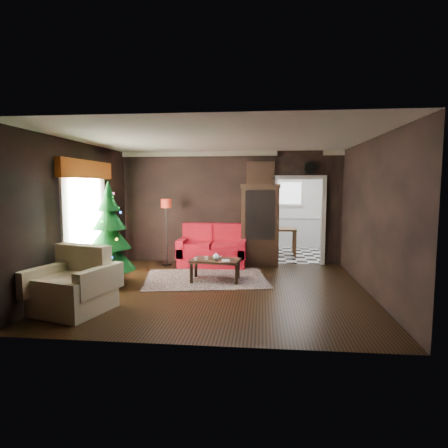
# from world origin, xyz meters

# --- Properties ---
(floor) EXTENTS (5.50, 5.50, 0.00)m
(floor) POSITION_xyz_m (0.00, 0.00, 0.00)
(floor) COLOR black
(floor) RESTS_ON ground
(ceiling) EXTENTS (5.50, 5.50, 0.00)m
(ceiling) POSITION_xyz_m (0.00, 0.00, 2.80)
(ceiling) COLOR white
(ceiling) RESTS_ON ground
(wall_back) EXTENTS (5.50, 0.00, 5.50)m
(wall_back) POSITION_xyz_m (0.00, 2.50, 1.40)
(wall_back) COLOR black
(wall_back) RESTS_ON ground
(wall_front) EXTENTS (5.50, 0.00, 5.50)m
(wall_front) POSITION_xyz_m (0.00, -2.50, 1.40)
(wall_front) COLOR black
(wall_front) RESTS_ON ground
(wall_left) EXTENTS (0.00, 5.50, 5.50)m
(wall_left) POSITION_xyz_m (-2.75, 0.00, 1.40)
(wall_left) COLOR black
(wall_left) RESTS_ON ground
(wall_right) EXTENTS (0.00, 5.50, 5.50)m
(wall_right) POSITION_xyz_m (2.75, 0.00, 1.40)
(wall_right) COLOR black
(wall_right) RESTS_ON ground
(doorway) EXTENTS (1.10, 0.10, 2.10)m
(doorway) POSITION_xyz_m (1.70, 2.50, 1.05)
(doorway) COLOR beige
(doorway) RESTS_ON ground
(left_window) EXTENTS (0.05, 1.60, 1.40)m
(left_window) POSITION_xyz_m (-2.71, 0.20, 1.45)
(left_window) COLOR white
(left_window) RESTS_ON wall_left
(valance) EXTENTS (0.12, 2.10, 0.35)m
(valance) POSITION_xyz_m (-2.63, 0.20, 2.27)
(valance) COLOR #953D10
(valance) RESTS_ON wall_left
(kitchen_floor) EXTENTS (3.00, 3.00, 0.00)m
(kitchen_floor) POSITION_xyz_m (1.70, 4.00, 0.00)
(kitchen_floor) COLOR white
(kitchen_floor) RESTS_ON ground
(kitchen_window) EXTENTS (0.70, 0.06, 0.70)m
(kitchen_window) POSITION_xyz_m (1.70, 5.45, 1.70)
(kitchen_window) COLOR white
(kitchen_window) RESTS_ON ground
(rug) EXTENTS (2.79, 2.25, 0.01)m
(rug) POSITION_xyz_m (-0.36, 0.76, 0.01)
(rug) COLOR #32252B
(rug) RESTS_ON ground
(loveseat) EXTENTS (1.70, 0.90, 1.00)m
(loveseat) POSITION_xyz_m (-0.40, 2.05, 0.50)
(loveseat) COLOR #820602
(loveseat) RESTS_ON ground
(curio_cabinet) EXTENTS (0.90, 0.45, 1.90)m
(curio_cabinet) POSITION_xyz_m (0.75, 2.27, 0.95)
(curio_cabinet) COLOR black
(curio_cabinet) RESTS_ON ground
(floor_lamp) EXTENTS (0.33, 0.33, 1.60)m
(floor_lamp) POSITION_xyz_m (-1.51, 1.94, 0.83)
(floor_lamp) COLOR black
(floor_lamp) RESTS_ON ground
(christmas_tree) EXTENTS (1.30, 1.30, 1.87)m
(christmas_tree) POSITION_xyz_m (-2.15, 0.07, 1.05)
(christmas_tree) COLOR black
(christmas_tree) RESTS_ON ground
(armchair) EXTENTS (1.28, 1.28, 1.06)m
(armchair) POSITION_xyz_m (-2.12, -1.45, 0.46)
(armchair) COLOR tan
(armchair) RESTS_ON ground
(coffee_table) EXTENTS (1.06, 0.73, 0.44)m
(coffee_table) POSITION_xyz_m (-0.14, 0.60, 0.23)
(coffee_table) COLOR black
(coffee_table) RESTS_ON rug
(teapot) EXTENTS (0.20, 0.20, 0.15)m
(teapot) POSITION_xyz_m (-0.12, 0.46, 0.53)
(teapot) COLOR white
(teapot) RESTS_ON coffee_table
(cup_a) EXTENTS (0.08, 0.08, 0.06)m
(cup_a) POSITION_xyz_m (-0.33, 0.57, 0.49)
(cup_a) COLOR white
(cup_a) RESTS_ON coffee_table
(cup_b) EXTENTS (0.09, 0.09, 0.06)m
(cup_b) POSITION_xyz_m (-0.54, 0.47, 0.48)
(cup_b) COLOR white
(cup_b) RESTS_ON coffee_table
(book) EXTENTS (0.16, 0.04, 0.21)m
(book) POSITION_xyz_m (0.01, 0.42, 0.56)
(book) COLOR tan
(book) RESTS_ON coffee_table
(wall_clock) EXTENTS (0.32, 0.32, 0.06)m
(wall_clock) POSITION_xyz_m (1.95, 2.45, 2.38)
(wall_clock) COLOR white
(wall_clock) RESTS_ON wall_back
(painting) EXTENTS (0.62, 0.05, 0.52)m
(painting) POSITION_xyz_m (0.75, 2.46, 2.25)
(painting) COLOR #AF773D
(painting) RESTS_ON wall_back
(kitchen_counter) EXTENTS (1.80, 0.60, 0.90)m
(kitchen_counter) POSITION_xyz_m (1.70, 5.20, 0.45)
(kitchen_counter) COLOR silver
(kitchen_counter) RESTS_ON ground
(kitchen_table) EXTENTS (0.70, 0.70, 0.75)m
(kitchen_table) POSITION_xyz_m (1.40, 3.70, 0.38)
(kitchen_table) COLOR brown
(kitchen_table) RESTS_ON ground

